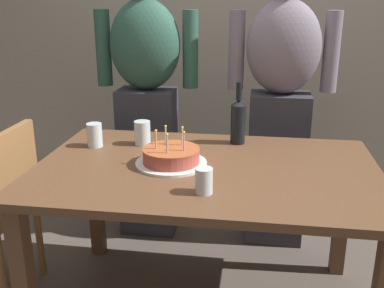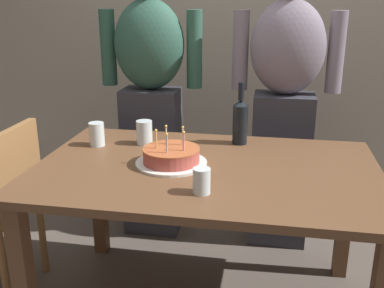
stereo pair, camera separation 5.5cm
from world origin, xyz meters
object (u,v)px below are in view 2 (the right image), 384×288
(wine_bottle, at_px, (240,121))
(water_glass_near, at_px, (202,181))
(person_man_bearded, at_px, (151,97))
(birthday_cake, at_px, (171,157))
(dining_chair, at_px, (1,198))
(water_glass_side, at_px, (144,132))
(person_woman_cardigan, at_px, (284,102))
(water_glass_far, at_px, (97,134))

(wine_bottle, bearing_deg, water_glass_near, -98.54)
(person_man_bearded, bearing_deg, birthday_cake, 111.65)
(water_glass_near, distance_m, wine_bottle, 0.64)
(dining_chair, bearing_deg, person_man_bearded, 144.16)
(water_glass_side, bearing_deg, person_woman_cardigan, 34.74)
(water_glass_far, bearing_deg, water_glass_side, 16.36)
(water_glass_near, distance_m, water_glass_far, 0.76)
(water_glass_near, height_order, water_glass_side, water_glass_side)
(water_glass_far, relative_size, person_man_bearded, 0.07)
(birthday_cake, height_order, person_woman_cardigan, person_woman_cardigan)
(birthday_cake, distance_m, water_glass_near, 0.33)
(water_glass_far, xyz_separation_m, water_glass_side, (0.22, 0.07, 0.00))
(water_glass_side, bearing_deg, water_glass_near, -54.92)
(water_glass_near, distance_m, person_man_bearded, 1.12)
(wine_bottle, height_order, person_man_bearded, person_man_bearded)
(water_glass_near, xyz_separation_m, person_man_bearded, (-0.47, 1.01, 0.08))
(water_glass_near, bearing_deg, wine_bottle, 81.46)
(person_woman_cardigan, bearing_deg, dining_chair, 29.79)
(birthday_cake, height_order, water_glass_side, birthday_cake)
(water_glass_far, xyz_separation_m, wine_bottle, (0.69, 0.16, 0.06))
(water_glass_side, relative_size, dining_chair, 0.14)
(water_glass_side, bearing_deg, birthday_cake, -52.48)
(wine_bottle, distance_m, person_man_bearded, 0.68)
(birthday_cake, bearing_deg, dining_chair, -177.79)
(water_glass_near, distance_m, person_woman_cardigan, 1.06)
(water_glass_near, distance_m, water_glass_side, 0.65)
(water_glass_near, bearing_deg, birthday_cake, 122.72)
(water_glass_near, relative_size, wine_bottle, 0.32)
(water_glass_far, bearing_deg, dining_chair, -152.38)
(birthday_cake, height_order, dining_chair, birthday_cake)
(birthday_cake, height_order, person_man_bearded, person_man_bearded)
(birthday_cake, xyz_separation_m, dining_chair, (-0.84, -0.03, -0.26))
(wine_bottle, xyz_separation_m, person_woman_cardigan, (0.22, 0.39, 0.01))
(water_glass_side, height_order, dining_chair, dining_chair)
(person_woman_cardigan, distance_m, dining_chair, 1.58)
(water_glass_side, relative_size, person_man_bearded, 0.07)
(water_glass_side, distance_m, person_man_bearded, 0.49)
(wine_bottle, relative_size, dining_chair, 0.36)
(water_glass_far, distance_m, dining_chair, 0.55)
(water_glass_far, bearing_deg, birthday_cake, -24.19)
(person_man_bearded, bearing_deg, person_woman_cardigan, -180.00)
(wine_bottle, bearing_deg, water_glass_side, -168.99)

